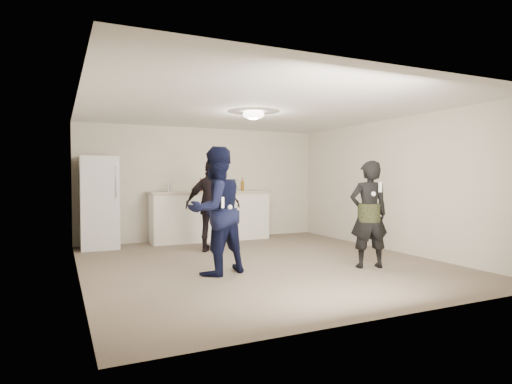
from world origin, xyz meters
name	(u,v)px	position (x,y,z in m)	size (l,w,h in m)	color
floor	(261,263)	(0.00, 0.00, 0.00)	(6.00, 6.00, 0.00)	#6B5B4C
ceiling	(261,109)	(0.00, 0.00, 2.50)	(6.00, 6.00, 0.00)	silver
wall_back	(204,184)	(0.00, 3.00, 1.25)	(6.00, 6.00, 0.00)	beige
wall_front	(392,192)	(0.00, -3.00, 1.25)	(6.00, 6.00, 0.00)	beige
wall_left	(78,188)	(-2.75, 0.00, 1.25)	(6.00, 6.00, 0.00)	beige
wall_right	(392,185)	(2.75, 0.00, 1.25)	(6.00, 6.00, 0.00)	beige
counter	(211,217)	(0.05, 2.67, 0.53)	(2.60, 0.56, 1.05)	white
counter_top	(211,192)	(0.05, 2.67, 1.07)	(2.68, 0.64, 0.04)	beige
fridge	(99,203)	(-2.27, 2.60, 0.90)	(0.70, 0.70, 1.80)	white
fridge_handle	(116,182)	(-1.99, 2.23, 1.30)	(0.02, 0.02, 0.60)	silver
ceiling_dome	(253,114)	(0.00, 0.30, 2.45)	(0.36, 0.36, 0.16)	white
shaker	(169,188)	(-0.87, 2.70, 1.18)	(0.08, 0.08, 0.17)	silver
man	(216,211)	(-0.95, -0.47, 0.92)	(0.89, 0.70, 1.84)	#0E143B
woman	(369,214)	(1.34, -1.04, 0.82)	(0.60, 0.39, 1.65)	black
camo_shorts	(369,213)	(1.34, -1.04, 0.85)	(0.34, 0.34, 0.28)	#343D1B
spectator	(213,205)	(-0.37, 1.33, 0.87)	(1.02, 0.42, 1.74)	black
remote_man	(223,202)	(-0.95, -0.75, 1.05)	(0.04, 0.04, 0.15)	white
nunchuk_man	(230,207)	(-0.83, -0.72, 0.98)	(0.07, 0.07, 0.07)	white
remote_woman	(380,187)	(1.34, -1.29, 1.25)	(0.04, 0.04, 0.15)	white
nunchuk_woman	(373,194)	(1.24, -1.26, 1.15)	(0.07, 0.07, 0.07)	white
bottle_cluster	(225,186)	(0.36, 2.64, 1.20)	(1.01, 0.33, 0.27)	#923915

